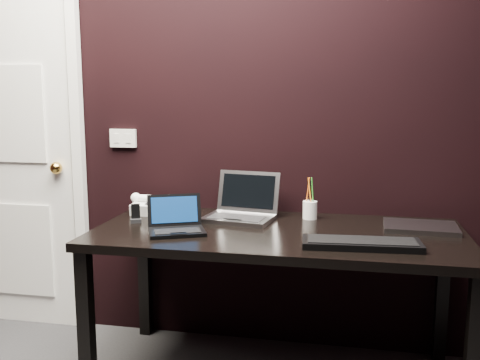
% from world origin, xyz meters
% --- Properties ---
extents(wall_back, '(4.00, 0.00, 4.00)m').
position_xyz_m(wall_back, '(0.00, 1.80, 1.30)').
color(wall_back, black).
rests_on(wall_back, ground).
extents(door, '(0.99, 0.10, 2.14)m').
position_xyz_m(door, '(-1.35, 1.78, 1.04)').
color(door, white).
rests_on(door, ground).
extents(wall_switch, '(0.15, 0.02, 0.10)m').
position_xyz_m(wall_switch, '(-0.62, 1.79, 1.12)').
color(wall_switch, silver).
rests_on(wall_switch, wall_back).
extents(desk, '(1.70, 0.80, 0.74)m').
position_xyz_m(desk, '(0.30, 1.40, 0.66)').
color(desk, black).
rests_on(desk, ground).
extents(netbook, '(0.32, 0.30, 0.16)m').
position_xyz_m(netbook, '(-0.15, 1.27, 0.77)').
color(netbook, black).
rests_on(netbook, desk).
extents(silver_laptop, '(0.37, 0.34, 0.23)m').
position_xyz_m(silver_laptop, '(0.09, 1.58, 0.78)').
color(silver_laptop, '#A1A1A7').
rests_on(silver_laptop, desk).
extents(ext_keyboard, '(0.49, 0.20, 0.03)m').
position_xyz_m(ext_keyboard, '(0.67, 1.19, 0.75)').
color(ext_keyboard, black).
rests_on(ext_keyboard, desk).
extents(closed_laptop, '(0.34, 0.25, 0.02)m').
position_xyz_m(closed_laptop, '(0.95, 1.54, 0.75)').
color(closed_laptop, '#9C9DA2').
rests_on(closed_laptop, desk).
extents(desk_phone, '(0.24, 0.18, 0.12)m').
position_xyz_m(desk_phone, '(-0.39, 1.62, 0.78)').
color(desk_phone, silver).
rests_on(desk_phone, desk).
extents(mobile_phone, '(0.06, 0.06, 0.09)m').
position_xyz_m(mobile_phone, '(-0.40, 1.42, 0.77)').
color(mobile_phone, black).
rests_on(mobile_phone, desk).
extents(pen_cup, '(0.09, 0.09, 0.21)m').
position_xyz_m(pen_cup, '(0.43, 1.66, 0.79)').
color(pen_cup, white).
rests_on(pen_cup, desk).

